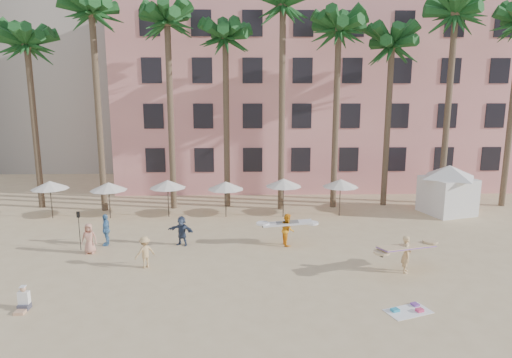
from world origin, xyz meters
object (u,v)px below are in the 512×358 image
Objects in this scene: pink_hotel at (313,97)px; carrier_white at (287,228)px; cabana at (448,185)px; carrier_yellow at (406,252)px.

carrier_white is (-4.26, -19.38, -7.02)m from pink_hotel.
carrier_white is at bearing -102.41° from pink_hotel.
pink_hotel is 16.29m from cabana.
carrier_yellow is at bearing -122.38° from cabana.
pink_hotel is 24.51m from carrier_yellow.
pink_hotel is at bearing 92.82° from carrier_yellow.
pink_hotel is 6.24× the size of cabana.
carrier_yellow reaches higher than carrier_white.
pink_hotel is at bearing 77.59° from carrier_white.
pink_hotel reaches higher than cabana.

